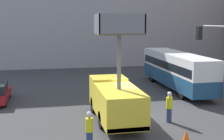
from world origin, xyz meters
name	(u,v)px	position (x,y,z in m)	size (l,w,h in m)	color
ground_plane	(136,118)	(0.00, 0.00, 0.00)	(120.00, 120.00, 0.00)	#38383A
building_backdrop_far	(84,9)	(0.00, 27.02, 7.77)	(44.00, 10.00, 15.54)	#9E9EA3
utility_truck	(115,97)	(-1.42, -0.35, 1.54)	(2.58, 6.53, 6.55)	yellow
city_bus	(177,68)	(5.97, 7.56, 1.93)	(2.42, 11.51, 3.28)	navy
traffic_light_pole	(218,51)	(6.29, 1.31, 4.06)	(2.75, 2.50, 6.09)	slate
road_worker_near_truck	(89,130)	(-3.51, -4.04, 0.93)	(0.38, 0.38, 1.86)	navy
road_worker_directing	(169,107)	(1.80, -1.11, 0.97)	(0.38, 0.38, 1.92)	navy
traffic_cone_far_side	(186,137)	(1.41, -4.38, 0.30)	(0.57, 0.57, 0.65)	black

